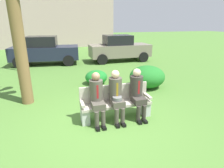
{
  "coord_description": "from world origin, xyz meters",
  "views": [
    {
      "loc": [
        -1.04,
        -4.08,
        2.5
      ],
      "look_at": [
        0.36,
        0.66,
        0.85
      ],
      "focal_mm": 30.05,
      "sensor_mm": 36.0,
      "label": 1
    }
  ],
  "objects_px": {
    "shrub_mid_lawn": "(96,77)",
    "building_backdrop": "(48,2)",
    "shrub_near_bench": "(147,77)",
    "parked_car_far": "(119,48)",
    "seated_man_left": "(97,96)",
    "seated_man_middle": "(116,94)",
    "parked_car_near": "(45,51)",
    "seated_man_right": "(137,91)",
    "park_bench": "(116,103)",
    "street_lamp": "(19,29)"
  },
  "relations": [
    {
      "from": "shrub_mid_lawn",
      "to": "building_backdrop",
      "type": "height_order",
      "value": "building_backdrop"
    },
    {
      "from": "shrub_mid_lawn",
      "to": "building_backdrop",
      "type": "xyz_separation_m",
      "value": [
        -1.93,
        15.63,
        4.17
      ]
    },
    {
      "from": "shrub_near_bench",
      "to": "shrub_mid_lawn",
      "type": "relative_size",
      "value": 1.52
    },
    {
      "from": "shrub_mid_lawn",
      "to": "parked_car_far",
      "type": "height_order",
      "value": "parked_car_far"
    },
    {
      "from": "parked_car_far",
      "to": "seated_man_left",
      "type": "bearing_deg",
      "value": -112.55
    },
    {
      "from": "seated_man_middle",
      "to": "shrub_near_bench",
      "type": "xyz_separation_m",
      "value": [
        1.95,
        2.12,
        -0.3
      ]
    },
    {
      "from": "parked_car_near",
      "to": "building_backdrop",
      "type": "xyz_separation_m",
      "value": [
        0.26,
        11.02,
        3.62
      ]
    },
    {
      "from": "seated_man_left",
      "to": "parked_car_far",
      "type": "relative_size",
      "value": 0.34
    },
    {
      "from": "shrub_mid_lawn",
      "to": "building_backdrop",
      "type": "bearing_deg",
      "value": 97.03
    },
    {
      "from": "seated_man_left",
      "to": "parked_car_far",
      "type": "bearing_deg",
      "value": 67.45
    },
    {
      "from": "seated_man_right",
      "to": "shrub_mid_lawn",
      "type": "relative_size",
      "value": 1.45
    },
    {
      "from": "park_bench",
      "to": "street_lamp",
      "type": "xyz_separation_m",
      "value": [
        -3.06,
        6.06,
        1.75
      ]
    },
    {
      "from": "park_bench",
      "to": "parked_car_near",
      "type": "height_order",
      "value": "parked_car_near"
    },
    {
      "from": "shrub_near_bench",
      "to": "building_backdrop",
      "type": "xyz_separation_m",
      "value": [
        -3.75,
        16.64,
        4.02
      ]
    },
    {
      "from": "seated_man_middle",
      "to": "parked_car_near",
      "type": "distance_m",
      "value": 8.01
    },
    {
      "from": "street_lamp",
      "to": "building_backdrop",
      "type": "bearing_deg",
      "value": 84.39
    },
    {
      "from": "park_bench",
      "to": "seated_man_right",
      "type": "relative_size",
      "value": 1.41
    },
    {
      "from": "shrub_near_bench",
      "to": "shrub_mid_lawn",
      "type": "xyz_separation_m",
      "value": [
        -1.83,
        1.01,
        -0.15
      ]
    },
    {
      "from": "seated_man_left",
      "to": "street_lamp",
      "type": "height_order",
      "value": "street_lamp"
    },
    {
      "from": "seated_man_middle",
      "to": "parked_car_near",
      "type": "height_order",
      "value": "parked_car_near"
    },
    {
      "from": "parked_car_near",
      "to": "seated_man_left",
      "type": "bearing_deg",
      "value": -78.68
    },
    {
      "from": "parked_car_near",
      "to": "seated_man_right",
      "type": "bearing_deg",
      "value": -71.12
    },
    {
      "from": "seated_man_left",
      "to": "seated_man_right",
      "type": "bearing_deg",
      "value": 0.07
    },
    {
      "from": "seated_man_right",
      "to": "parked_car_far",
      "type": "height_order",
      "value": "parked_car_far"
    },
    {
      "from": "shrub_mid_lawn",
      "to": "parked_car_far",
      "type": "bearing_deg",
      "value": 60.28
    },
    {
      "from": "park_bench",
      "to": "street_lamp",
      "type": "bearing_deg",
      "value": 116.81
    },
    {
      "from": "shrub_near_bench",
      "to": "parked_car_near",
      "type": "height_order",
      "value": "parked_car_near"
    },
    {
      "from": "seated_man_right",
      "to": "park_bench",
      "type": "bearing_deg",
      "value": 167.9
    },
    {
      "from": "shrub_mid_lawn",
      "to": "parked_car_far",
      "type": "relative_size",
      "value": 0.24
    },
    {
      "from": "shrub_mid_lawn",
      "to": "shrub_near_bench",
      "type": "bearing_deg",
      "value": -29.03
    },
    {
      "from": "park_bench",
      "to": "seated_man_right",
      "type": "xyz_separation_m",
      "value": [
        0.57,
        -0.12,
        0.33
      ]
    },
    {
      "from": "building_backdrop",
      "to": "park_bench",
      "type": "bearing_deg",
      "value": -84.41
    },
    {
      "from": "seated_man_left",
      "to": "seated_man_right",
      "type": "xyz_separation_m",
      "value": [
        1.1,
        0.0,
        0.01
      ]
    },
    {
      "from": "parked_car_far",
      "to": "parked_car_near",
      "type": "bearing_deg",
      "value": 176.07
    },
    {
      "from": "park_bench",
      "to": "shrub_mid_lawn",
      "type": "bearing_deg",
      "value": 88.05
    },
    {
      "from": "parked_car_far",
      "to": "park_bench",
      "type": "bearing_deg",
      "value": -109.27
    },
    {
      "from": "seated_man_left",
      "to": "shrub_near_bench",
      "type": "height_order",
      "value": "seated_man_left"
    },
    {
      "from": "seated_man_middle",
      "to": "parked_car_far",
      "type": "distance_m",
      "value": 7.86
    },
    {
      "from": "shrub_mid_lawn",
      "to": "parked_car_near",
      "type": "xyz_separation_m",
      "value": [
        -2.18,
        4.61,
        0.55
      ]
    },
    {
      "from": "park_bench",
      "to": "seated_man_middle",
      "type": "height_order",
      "value": "seated_man_middle"
    },
    {
      "from": "building_backdrop",
      "to": "street_lamp",
      "type": "bearing_deg",
      "value": -95.61
    },
    {
      "from": "seated_man_right",
      "to": "shrub_mid_lawn",
      "type": "bearing_deg",
      "value": 98.46
    },
    {
      "from": "seated_man_left",
      "to": "shrub_mid_lawn",
      "type": "relative_size",
      "value": 1.43
    },
    {
      "from": "parked_car_far",
      "to": "street_lamp",
      "type": "relative_size",
      "value": 1.1
    },
    {
      "from": "parked_car_near",
      "to": "street_lamp",
      "type": "distance_m",
      "value": 2.28
    },
    {
      "from": "seated_man_right",
      "to": "shrub_near_bench",
      "type": "height_order",
      "value": "seated_man_right"
    },
    {
      "from": "shrub_near_bench",
      "to": "street_lamp",
      "type": "distance_m",
      "value": 6.66
    },
    {
      "from": "street_lamp",
      "to": "shrub_mid_lawn",
      "type": "bearing_deg",
      "value": -43.95
    },
    {
      "from": "seated_man_left",
      "to": "seated_man_middle",
      "type": "xyz_separation_m",
      "value": [
        0.51,
        -0.0,
        0.0
      ]
    },
    {
      "from": "seated_man_left",
      "to": "parked_car_far",
      "type": "xyz_separation_m",
      "value": [
        3.08,
        7.42,
        0.1
      ]
    }
  ]
}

